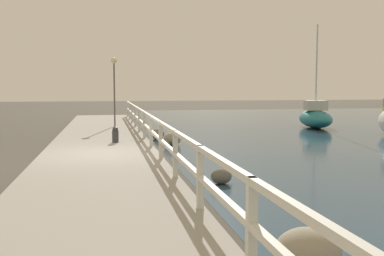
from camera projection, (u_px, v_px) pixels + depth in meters
name	position (u px, v px, depth m)	size (l,w,h in m)	color
ground_plane	(101.00, 165.00, 12.84)	(120.00, 120.00, 0.00)	#4C473D
dock_walkway	(100.00, 159.00, 12.82)	(3.37, 36.00, 0.34)	#9E998E
railing	(155.00, 129.00, 13.04)	(0.10, 32.50, 0.99)	silver
boulder_downstream	(157.00, 134.00, 19.26)	(0.60, 0.54, 0.45)	slate
boulder_mid_strip	(221.00, 176.00, 10.34)	(0.48, 0.44, 0.36)	#666056
boulder_upstream	(307.00, 253.00, 5.23)	(0.79, 0.71, 0.60)	gray
boulder_water_edge	(172.00, 139.00, 17.22)	(0.67, 0.60, 0.50)	gray
mooring_bollard	(115.00, 135.00, 15.32)	(0.22, 0.22, 0.54)	#333338
dock_lamp	(114.00, 74.00, 21.46)	(0.28, 0.28, 3.30)	#514C47
sailboat_teal	(315.00, 117.00, 24.67)	(2.36, 4.07, 5.61)	#1E707A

